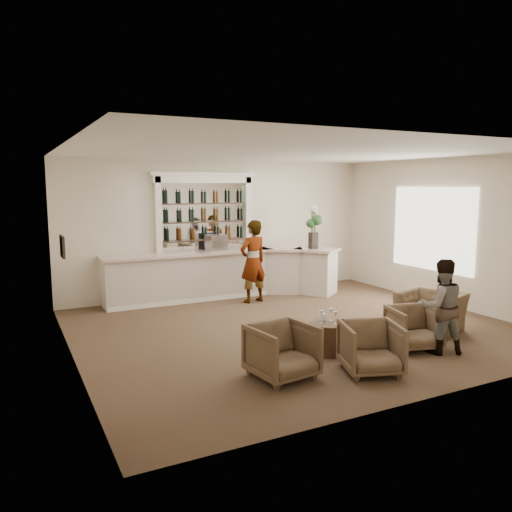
{
  "coord_description": "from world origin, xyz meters",
  "views": [
    {
      "loc": [
        -4.84,
        -7.88,
        2.69
      ],
      "look_at": [
        -0.39,
        0.9,
        1.29
      ],
      "focal_mm": 35.0,
      "sensor_mm": 36.0,
      "label": 1
    }
  ],
  "objects_px": {
    "armchair_center": "(371,348)",
    "bar_counter": "(225,274)",
    "guest": "(441,306)",
    "sommelier": "(253,261)",
    "cocktail_table": "(328,338)",
    "flower_vase": "(314,224)",
    "espresso_machine": "(216,243)",
    "armchair_left": "(282,351)",
    "armchair_right": "(414,328)",
    "armchair_far": "(431,311)"
  },
  "relations": [
    {
      "from": "guest",
      "to": "espresso_machine",
      "type": "bearing_deg",
      "value": -52.26
    },
    {
      "from": "guest",
      "to": "flower_vase",
      "type": "xyz_separation_m",
      "value": [
        0.63,
        4.67,
        0.97
      ]
    },
    {
      "from": "bar_counter",
      "to": "cocktail_table",
      "type": "distance_m",
      "value": 4.47
    },
    {
      "from": "armchair_left",
      "to": "armchair_far",
      "type": "xyz_separation_m",
      "value": [
        3.68,
        0.81,
        -0.03
      ]
    },
    {
      "from": "armchair_left",
      "to": "armchair_far",
      "type": "height_order",
      "value": "armchair_left"
    },
    {
      "from": "flower_vase",
      "to": "armchair_center",
      "type": "bearing_deg",
      "value": -114.33
    },
    {
      "from": "flower_vase",
      "to": "espresso_machine",
      "type": "bearing_deg",
      "value": 163.19
    },
    {
      "from": "guest",
      "to": "espresso_machine",
      "type": "xyz_separation_m",
      "value": [
        -1.67,
        5.36,
        0.57
      ]
    },
    {
      "from": "armchair_center",
      "to": "flower_vase",
      "type": "height_order",
      "value": "flower_vase"
    },
    {
      "from": "guest",
      "to": "flower_vase",
      "type": "height_order",
      "value": "flower_vase"
    },
    {
      "from": "bar_counter",
      "to": "guest",
      "type": "relative_size",
      "value": 3.72
    },
    {
      "from": "armchair_center",
      "to": "flower_vase",
      "type": "bearing_deg",
      "value": 85.36
    },
    {
      "from": "armchair_left",
      "to": "armchair_far",
      "type": "distance_m",
      "value": 3.76
    },
    {
      "from": "armchair_left",
      "to": "armchair_far",
      "type": "bearing_deg",
      "value": 5.0
    },
    {
      "from": "cocktail_table",
      "to": "armchair_left",
      "type": "bearing_deg",
      "value": -153.92
    },
    {
      "from": "armchair_left",
      "to": "sommelier",
      "type": "bearing_deg",
      "value": 61.16
    },
    {
      "from": "armchair_center",
      "to": "armchair_right",
      "type": "distance_m",
      "value": 1.46
    },
    {
      "from": "armchair_right",
      "to": "espresso_machine",
      "type": "bearing_deg",
      "value": 121.05
    },
    {
      "from": "cocktail_table",
      "to": "armchair_right",
      "type": "bearing_deg",
      "value": -18.56
    },
    {
      "from": "armchair_far",
      "to": "espresso_machine",
      "type": "xyz_separation_m",
      "value": [
        -2.54,
        4.33,
        0.98
      ]
    },
    {
      "from": "bar_counter",
      "to": "armchair_center",
      "type": "bearing_deg",
      "value": -90.76
    },
    {
      "from": "cocktail_table",
      "to": "sommelier",
      "type": "bearing_deg",
      "value": 82.39
    },
    {
      "from": "guest",
      "to": "sommelier",
      "type": "bearing_deg",
      "value": -55.83
    },
    {
      "from": "armchair_center",
      "to": "armchair_far",
      "type": "relative_size",
      "value": 0.74
    },
    {
      "from": "bar_counter",
      "to": "guest",
      "type": "xyz_separation_m",
      "value": [
        1.5,
        -5.27,
        0.19
      ]
    },
    {
      "from": "bar_counter",
      "to": "cocktail_table",
      "type": "bearing_deg",
      "value": -91.4
    },
    {
      "from": "sommelier",
      "to": "espresso_machine",
      "type": "bearing_deg",
      "value": -66.54
    },
    {
      "from": "cocktail_table",
      "to": "sommelier",
      "type": "distance_m",
      "value": 3.82
    },
    {
      "from": "cocktail_table",
      "to": "armchair_center",
      "type": "bearing_deg",
      "value": -87.94
    },
    {
      "from": "armchair_far",
      "to": "flower_vase",
      "type": "bearing_deg",
      "value": 163.64
    },
    {
      "from": "guest",
      "to": "bar_counter",
      "type": "bearing_deg",
      "value": -53.71
    },
    {
      "from": "bar_counter",
      "to": "armchair_far",
      "type": "bearing_deg",
      "value": -60.78
    },
    {
      "from": "sommelier",
      "to": "armchair_center",
      "type": "distance_m",
      "value": 4.78
    },
    {
      "from": "armchair_left",
      "to": "armchair_center",
      "type": "bearing_deg",
      "value": -26.03
    },
    {
      "from": "sommelier",
      "to": "guest",
      "type": "height_order",
      "value": "sommelier"
    },
    {
      "from": "guest",
      "to": "espresso_machine",
      "type": "distance_m",
      "value": 5.65
    },
    {
      "from": "armchair_left",
      "to": "armchair_far",
      "type": "relative_size",
      "value": 0.77
    },
    {
      "from": "guest",
      "to": "armchair_right",
      "type": "bearing_deg",
      "value": -37.69
    },
    {
      "from": "bar_counter",
      "to": "espresso_machine",
      "type": "xyz_separation_m",
      "value": [
        -0.17,
        0.09,
        0.76
      ]
    },
    {
      "from": "sommelier",
      "to": "armchair_right",
      "type": "height_order",
      "value": "sommelier"
    },
    {
      "from": "armchair_center",
      "to": "espresso_machine",
      "type": "xyz_separation_m",
      "value": [
        -0.1,
        5.55,
        0.96
      ]
    },
    {
      "from": "armchair_right",
      "to": "armchair_far",
      "type": "xyz_separation_m",
      "value": [
        1.09,
        0.69,
        0.0
      ]
    },
    {
      "from": "bar_counter",
      "to": "armchair_left",
      "type": "relative_size",
      "value": 6.72
    },
    {
      "from": "armchair_center",
      "to": "bar_counter",
      "type": "bearing_deg",
      "value": 108.93
    },
    {
      "from": "armchair_left",
      "to": "bar_counter",
      "type": "bearing_deg",
      "value": 68.11
    },
    {
      "from": "sommelier",
      "to": "flower_vase",
      "type": "xyz_separation_m",
      "value": [
        1.74,
        0.13,
        0.79
      ]
    },
    {
      "from": "bar_counter",
      "to": "flower_vase",
      "type": "bearing_deg",
      "value": -15.77
    },
    {
      "from": "sommelier",
      "to": "flower_vase",
      "type": "height_order",
      "value": "flower_vase"
    },
    {
      "from": "armchair_left",
      "to": "flower_vase",
      "type": "relative_size",
      "value": 0.8
    },
    {
      "from": "cocktail_table",
      "to": "armchair_right",
      "type": "distance_m",
      "value": 1.47
    }
  ]
}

